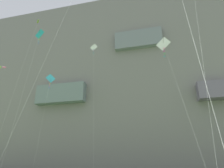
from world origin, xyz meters
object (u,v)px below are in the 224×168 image
Objects in this scene: kite_diamond_low_right at (34,32)px; kite_diamond_high_left at (50,80)px; kite_diamond_low_left at (94,51)px; kite_diamond_high_center at (39,36)px; kite_diamond_mid_right at (164,45)px.

kite_diamond_low_right reaches higher than kite_diamond_high_left.
kite_diamond_high_center reaches higher than kite_diamond_low_left.
kite_diamond_low_right is at bearing 171.64° from kite_diamond_mid_right.
kite_diamond_high_left is at bearing 161.76° from kite_diamond_mid_right.
kite_diamond_low_right is at bearing -153.46° from kite_diamond_low_left.
kite_diamond_high_left is at bearing -167.04° from kite_diamond_low_left.
kite_diamond_low_right is 1.18× the size of kite_diamond_low_left.
kite_diamond_low_left reaches higher than kite_diamond_high_left.
kite_diamond_high_left is (3.26, 4.26, -11.18)m from kite_diamond_low_right.
kite_diamond_low_left is 13.46m from kite_diamond_high_center.
kite_diamond_high_center is (1.32, 0.27, -1.16)m from kite_diamond_low_right.
kite_diamond_low_left is 1.39× the size of kite_diamond_mid_right.
kite_diamond_mid_right is (27.91, -4.57, -10.00)m from kite_diamond_high_center.
kite_diamond_mid_right is at bearing -9.30° from kite_diamond_high_center.
kite_diamond_high_center is at bearing 11.79° from kite_diamond_low_right.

